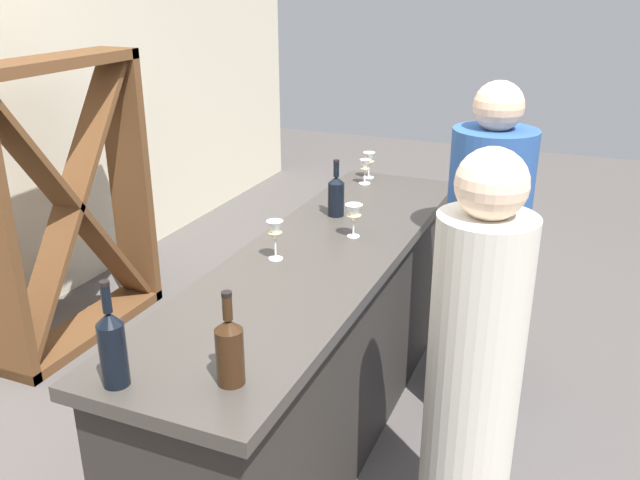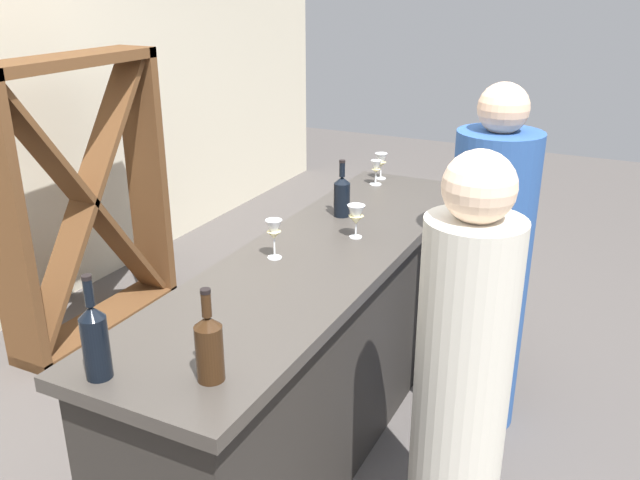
{
  "view_description": "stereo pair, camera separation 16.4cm",
  "coord_description": "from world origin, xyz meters",
  "px_view_note": "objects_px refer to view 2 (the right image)",
  "views": [
    {
      "loc": [
        -2.45,
        -1.03,
        2.01
      ],
      "look_at": [
        0.0,
        0.0,
        0.96
      ],
      "focal_mm": 37.8,
      "sensor_mm": 36.0,
      "label": 1
    },
    {
      "loc": [
        -2.38,
        -1.18,
        2.01
      ],
      "look_at": [
        0.0,
        0.0,
        0.96
      ],
      "focal_mm": 37.8,
      "sensor_mm": 36.0,
      "label": 2
    }
  ],
  "objects_px": {
    "wine_bottle_center_near_black": "(342,195)",
    "wine_glass_near_right": "(376,168)",
    "wine_glass_near_center": "(274,231)",
    "person_left_guest": "(461,387)",
    "wine_rack": "(85,201)",
    "wine_glass_far_left": "(381,162)",
    "person_center_guest": "(487,276)",
    "wine_glass_near_left": "(356,216)",
    "wine_bottle_second_left_amber_brown": "(209,346)",
    "wine_bottle_leftmost_near_black": "(95,340)"
  },
  "relations": [
    {
      "from": "wine_rack",
      "to": "wine_glass_far_left",
      "type": "relative_size",
      "value": 10.78
    },
    {
      "from": "wine_glass_near_left",
      "to": "person_left_guest",
      "type": "xyz_separation_m",
      "value": [
        -0.66,
        -0.68,
        -0.29
      ]
    },
    {
      "from": "wine_glass_near_right",
      "to": "wine_glass_far_left",
      "type": "distance_m",
      "value": 0.12
    },
    {
      "from": "wine_bottle_leftmost_near_black",
      "to": "person_center_guest",
      "type": "bearing_deg",
      "value": -26.02
    },
    {
      "from": "wine_bottle_leftmost_near_black",
      "to": "wine_bottle_center_near_black",
      "type": "xyz_separation_m",
      "value": [
        1.6,
        -0.04,
        -0.02
      ]
    },
    {
      "from": "wine_glass_near_left",
      "to": "wine_glass_far_left",
      "type": "bearing_deg",
      "value": 14.88
    },
    {
      "from": "wine_glass_near_center",
      "to": "wine_glass_far_left",
      "type": "bearing_deg",
      "value": 1.64
    },
    {
      "from": "wine_rack",
      "to": "wine_glass_near_center",
      "type": "distance_m",
      "value": 1.6
    },
    {
      "from": "wine_bottle_center_near_black",
      "to": "wine_glass_near_center",
      "type": "height_order",
      "value": "wine_bottle_center_near_black"
    },
    {
      "from": "wine_bottle_center_near_black",
      "to": "wine_glass_far_left",
      "type": "xyz_separation_m",
      "value": [
        0.69,
        0.07,
        -0.0
      ]
    },
    {
      "from": "wine_glass_far_left",
      "to": "wine_glass_near_center",
      "type": "bearing_deg",
      "value": -178.36
    },
    {
      "from": "person_left_guest",
      "to": "wine_bottle_leftmost_near_black",
      "type": "bearing_deg",
      "value": 42.11
    },
    {
      "from": "wine_bottle_second_left_amber_brown",
      "to": "wine_glass_far_left",
      "type": "distance_m",
      "value": 2.18
    },
    {
      "from": "person_left_guest",
      "to": "person_center_guest",
      "type": "relative_size",
      "value": 0.96
    },
    {
      "from": "wine_bottle_center_near_black",
      "to": "wine_glass_near_left",
      "type": "height_order",
      "value": "wine_bottle_center_near_black"
    },
    {
      "from": "wine_rack",
      "to": "person_center_guest",
      "type": "height_order",
      "value": "wine_rack"
    },
    {
      "from": "wine_glass_near_left",
      "to": "wine_glass_far_left",
      "type": "relative_size",
      "value": 1.01
    },
    {
      "from": "wine_glass_near_left",
      "to": "person_center_guest",
      "type": "distance_m",
      "value": 0.66
    },
    {
      "from": "wine_glass_far_left",
      "to": "person_left_guest",
      "type": "height_order",
      "value": "person_left_guest"
    },
    {
      "from": "wine_glass_near_center",
      "to": "wine_glass_far_left",
      "type": "relative_size",
      "value": 1.12
    },
    {
      "from": "wine_rack",
      "to": "wine_glass_far_left",
      "type": "height_order",
      "value": "wine_rack"
    },
    {
      "from": "wine_glass_near_center",
      "to": "person_left_guest",
      "type": "distance_m",
      "value": 0.99
    },
    {
      "from": "wine_glass_near_left",
      "to": "person_left_guest",
      "type": "relative_size",
      "value": 0.1
    },
    {
      "from": "wine_bottle_leftmost_near_black",
      "to": "wine_glass_far_left",
      "type": "bearing_deg",
      "value": 0.57
    },
    {
      "from": "wine_bottle_leftmost_near_black",
      "to": "wine_glass_near_left",
      "type": "height_order",
      "value": "wine_bottle_leftmost_near_black"
    },
    {
      "from": "wine_glass_near_center",
      "to": "wine_glass_near_left",
      "type": "bearing_deg",
      "value": -29.56
    },
    {
      "from": "wine_glass_far_left",
      "to": "person_left_guest",
      "type": "xyz_separation_m",
      "value": [
        -1.58,
        -0.93,
        -0.29
      ]
    },
    {
      "from": "wine_glass_near_left",
      "to": "wine_glass_near_right",
      "type": "height_order",
      "value": "wine_glass_near_left"
    },
    {
      "from": "wine_bottle_center_near_black",
      "to": "wine_glass_near_left",
      "type": "distance_m",
      "value": 0.3
    },
    {
      "from": "wine_rack",
      "to": "person_left_guest",
      "type": "bearing_deg",
      "value": -107.22
    },
    {
      "from": "wine_glass_near_center",
      "to": "person_center_guest",
      "type": "height_order",
      "value": "person_center_guest"
    },
    {
      "from": "wine_glass_near_center",
      "to": "person_left_guest",
      "type": "xyz_separation_m",
      "value": [
        -0.29,
        -0.89,
        -0.31
      ]
    },
    {
      "from": "wine_rack",
      "to": "wine_glass_near_right",
      "type": "distance_m",
      "value": 1.67
    },
    {
      "from": "person_center_guest",
      "to": "wine_bottle_center_near_black",
      "type": "bearing_deg",
      "value": 7.74
    },
    {
      "from": "wine_rack",
      "to": "wine_bottle_center_near_black",
      "type": "distance_m",
      "value": 1.57
    },
    {
      "from": "wine_rack",
      "to": "wine_glass_near_center",
      "type": "relative_size",
      "value": 9.63
    },
    {
      "from": "wine_bottle_leftmost_near_black",
      "to": "wine_glass_near_center",
      "type": "distance_m",
      "value": 1.0
    },
    {
      "from": "person_center_guest",
      "to": "wine_rack",
      "type": "bearing_deg",
      "value": 12.27
    },
    {
      "from": "wine_glass_far_left",
      "to": "person_center_guest",
      "type": "relative_size",
      "value": 0.09
    },
    {
      "from": "wine_bottle_second_left_amber_brown",
      "to": "person_center_guest",
      "type": "bearing_deg",
      "value": -18.1
    },
    {
      "from": "wine_bottle_leftmost_near_black",
      "to": "wine_glass_far_left",
      "type": "xyz_separation_m",
      "value": [
        2.29,
        0.02,
        -0.02
      ]
    },
    {
      "from": "wine_rack",
      "to": "wine_glass_near_left",
      "type": "xyz_separation_m",
      "value": [
        -0.08,
        -1.72,
        0.2
      ]
    },
    {
      "from": "wine_glass_near_center",
      "to": "person_center_guest",
      "type": "distance_m",
      "value": 1.01
    },
    {
      "from": "wine_glass_near_right",
      "to": "wine_glass_near_left",
      "type": "bearing_deg",
      "value": -164.18
    },
    {
      "from": "wine_bottle_center_near_black",
      "to": "wine_glass_near_right",
      "type": "height_order",
      "value": "wine_bottle_center_near_black"
    },
    {
      "from": "wine_bottle_leftmost_near_black",
      "to": "wine_glass_near_left",
      "type": "bearing_deg",
      "value": -9.24
    },
    {
      "from": "person_center_guest",
      "to": "wine_glass_near_right",
      "type": "bearing_deg",
      "value": -27.73
    },
    {
      "from": "wine_bottle_second_left_amber_brown",
      "to": "wine_glass_far_left",
      "type": "height_order",
      "value": "wine_bottle_second_left_amber_brown"
    },
    {
      "from": "wine_glass_near_right",
      "to": "person_center_guest",
      "type": "xyz_separation_m",
      "value": [
        -0.58,
        -0.78,
        -0.27
      ]
    },
    {
      "from": "wine_bottle_center_near_black",
      "to": "wine_glass_near_right",
      "type": "xyz_separation_m",
      "value": [
        0.56,
        0.05,
        -0.01
      ]
    }
  ]
}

